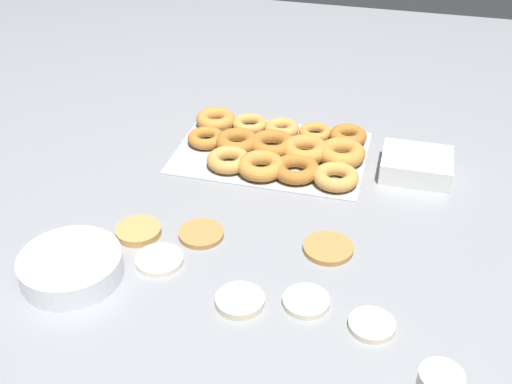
{
  "coord_description": "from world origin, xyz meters",
  "views": [
    {
      "loc": [
        -0.26,
        0.99,
        0.81
      ],
      "look_at": [
        0.02,
        -0.11,
        0.04
      ],
      "focal_mm": 45.0,
      "sensor_mm": 36.0,
      "label": 1
    }
  ],
  "objects_px": {
    "pancake_5": "(372,325)",
    "batter_bowl": "(71,267)",
    "pancake_3": "(306,301)",
    "pancake_6": "(201,234)",
    "donut_tray": "(278,148)",
    "container_stack": "(416,165)",
    "pancake_2": "(159,260)",
    "pancake_0": "(240,301)",
    "pancake_1": "(328,249)",
    "pancake_4": "(138,231)"
  },
  "relations": [
    {
      "from": "pancake_5",
      "to": "batter_bowl",
      "type": "height_order",
      "value": "batter_bowl"
    },
    {
      "from": "container_stack",
      "to": "pancake_2",
      "type": "bearing_deg",
      "value": 44.02
    },
    {
      "from": "pancake_0",
      "to": "pancake_6",
      "type": "bearing_deg",
      "value": -52.5
    },
    {
      "from": "pancake_0",
      "to": "pancake_1",
      "type": "height_order",
      "value": "pancake_0"
    },
    {
      "from": "pancake_5",
      "to": "batter_bowl",
      "type": "bearing_deg",
      "value": 0.97
    },
    {
      "from": "container_stack",
      "to": "pancake_0",
      "type": "bearing_deg",
      "value": 61.46
    },
    {
      "from": "pancake_1",
      "to": "pancake_6",
      "type": "xyz_separation_m",
      "value": [
        0.26,
        0.02,
        -0.0
      ]
    },
    {
      "from": "pancake_2",
      "to": "donut_tray",
      "type": "distance_m",
      "value": 0.47
    },
    {
      "from": "pancake_4",
      "to": "pancake_1",
      "type": "bearing_deg",
      "value": -173.59
    },
    {
      "from": "pancake_0",
      "to": "pancake_5",
      "type": "height_order",
      "value": "pancake_0"
    },
    {
      "from": "pancake_1",
      "to": "pancake_3",
      "type": "bearing_deg",
      "value": 84.82
    },
    {
      "from": "pancake_4",
      "to": "batter_bowl",
      "type": "distance_m",
      "value": 0.17
    },
    {
      "from": "pancake_0",
      "to": "pancake_1",
      "type": "xyz_separation_m",
      "value": [
        -0.13,
        -0.18,
        -0.0
      ]
    },
    {
      "from": "pancake_2",
      "to": "batter_bowl",
      "type": "relative_size",
      "value": 0.48
    },
    {
      "from": "container_stack",
      "to": "pancake_1",
      "type": "bearing_deg",
      "value": 65.37
    },
    {
      "from": "pancake_5",
      "to": "donut_tray",
      "type": "distance_m",
      "value": 0.59
    },
    {
      "from": "pancake_1",
      "to": "pancake_5",
      "type": "xyz_separation_m",
      "value": [
        -0.1,
        0.18,
        0.0
      ]
    },
    {
      "from": "container_stack",
      "to": "pancake_3",
      "type": "bearing_deg",
      "value": 71.2
    },
    {
      "from": "pancake_3",
      "to": "pancake_6",
      "type": "relative_size",
      "value": 0.92
    },
    {
      "from": "pancake_4",
      "to": "container_stack",
      "type": "height_order",
      "value": "container_stack"
    },
    {
      "from": "pancake_2",
      "to": "donut_tray",
      "type": "relative_size",
      "value": 0.2
    },
    {
      "from": "pancake_2",
      "to": "pancake_3",
      "type": "xyz_separation_m",
      "value": [
        -0.3,
        0.04,
        0.0
      ]
    },
    {
      "from": "batter_bowl",
      "to": "container_stack",
      "type": "height_order",
      "value": "container_stack"
    },
    {
      "from": "pancake_0",
      "to": "container_stack",
      "type": "bearing_deg",
      "value": -118.54
    },
    {
      "from": "pancake_0",
      "to": "batter_bowl",
      "type": "relative_size",
      "value": 0.46
    },
    {
      "from": "pancake_1",
      "to": "pancake_6",
      "type": "relative_size",
      "value": 1.08
    },
    {
      "from": "pancake_6",
      "to": "batter_bowl",
      "type": "distance_m",
      "value": 0.26
    },
    {
      "from": "pancake_3",
      "to": "pancake_4",
      "type": "height_order",
      "value": "pancake_4"
    },
    {
      "from": "container_stack",
      "to": "batter_bowl",
      "type": "bearing_deg",
      "value": 40.96
    },
    {
      "from": "pancake_0",
      "to": "pancake_3",
      "type": "xyz_separation_m",
      "value": [
        -0.11,
        -0.03,
        -0.0
      ]
    },
    {
      "from": "pancake_5",
      "to": "pancake_2",
      "type": "bearing_deg",
      "value": -9.46
    },
    {
      "from": "pancake_3",
      "to": "container_stack",
      "type": "xyz_separation_m",
      "value": [
        -0.17,
        -0.49,
        0.02
      ]
    },
    {
      "from": "pancake_2",
      "to": "pancake_3",
      "type": "bearing_deg",
      "value": 171.98
    },
    {
      "from": "pancake_2",
      "to": "donut_tray",
      "type": "bearing_deg",
      "value": -106.27
    },
    {
      "from": "pancake_4",
      "to": "batter_bowl",
      "type": "relative_size",
      "value": 0.49
    },
    {
      "from": "pancake_1",
      "to": "pancake_4",
      "type": "height_order",
      "value": "pancake_4"
    },
    {
      "from": "pancake_0",
      "to": "batter_bowl",
      "type": "distance_m",
      "value": 0.32
    },
    {
      "from": "batter_bowl",
      "to": "container_stack",
      "type": "relative_size",
      "value": 1.2
    },
    {
      "from": "pancake_5",
      "to": "pancake_6",
      "type": "bearing_deg",
      "value": -24.71
    },
    {
      "from": "container_stack",
      "to": "pancake_5",
      "type": "bearing_deg",
      "value": 84.81
    },
    {
      "from": "donut_tray",
      "to": "pancake_4",
      "type": "bearing_deg",
      "value": 61.49
    },
    {
      "from": "donut_tray",
      "to": "batter_bowl",
      "type": "distance_m",
      "value": 0.59
    },
    {
      "from": "pancake_4",
      "to": "batter_bowl",
      "type": "bearing_deg",
      "value": 65.42
    },
    {
      "from": "pancake_1",
      "to": "batter_bowl",
      "type": "relative_size",
      "value": 0.52
    },
    {
      "from": "donut_tray",
      "to": "pancake_3",
      "type": "bearing_deg",
      "value": 108.52
    },
    {
      "from": "donut_tray",
      "to": "container_stack",
      "type": "height_order",
      "value": "container_stack"
    },
    {
      "from": "pancake_2",
      "to": "batter_bowl",
      "type": "xyz_separation_m",
      "value": [
        0.14,
        0.08,
        0.02
      ]
    },
    {
      "from": "pancake_1",
      "to": "pancake_5",
      "type": "relative_size",
      "value": 1.23
    },
    {
      "from": "pancake_0",
      "to": "pancake_4",
      "type": "xyz_separation_m",
      "value": [
        0.25,
        -0.14,
        0.0
      ]
    },
    {
      "from": "donut_tray",
      "to": "batter_bowl",
      "type": "height_order",
      "value": "batter_bowl"
    }
  ]
}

